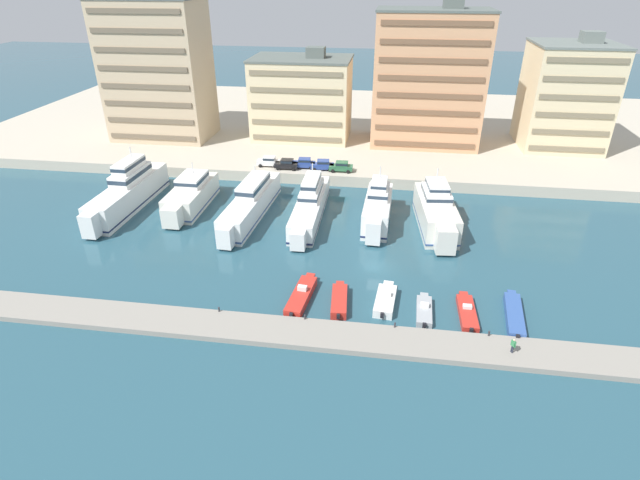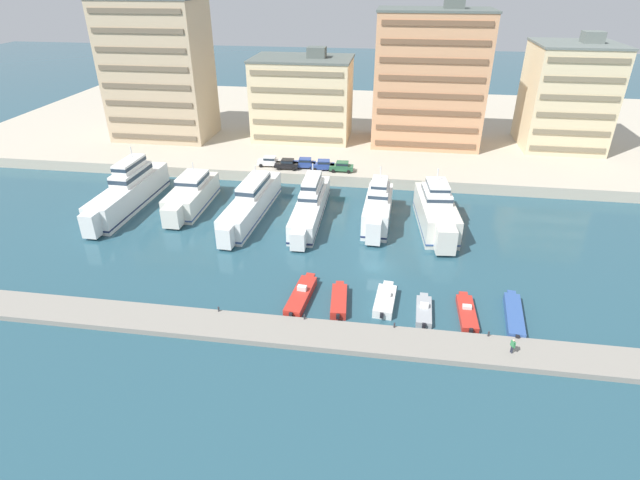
{
  "view_description": "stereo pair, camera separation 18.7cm",
  "coord_description": "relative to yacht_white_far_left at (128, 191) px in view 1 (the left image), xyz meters",
  "views": [
    {
      "loc": [
        0.46,
        -54.24,
        33.35
      ],
      "look_at": [
        -7.68,
        1.92,
        2.5
      ],
      "focal_mm": 28.0,
      "sensor_mm": 36.0,
      "label": 1
    },
    {
      "loc": [
        0.64,
        -54.21,
        33.35
      ],
      "look_at": [
        -7.68,
        1.92,
        2.5
      ],
      "focal_mm": 28.0,
      "sensor_mm": 36.0,
      "label": 2
    }
  ],
  "objects": [
    {
      "name": "ground_plane",
      "position": [
        39.73,
        -13.05,
        -2.7
      ],
      "size": [
        400.0,
        400.0,
        0.0
      ],
      "primitive_type": "plane",
      "color": "#285160"
    },
    {
      "name": "quay_promenade",
      "position": [
        39.73,
        48.24,
        -1.74
      ],
      "size": [
        180.0,
        70.0,
        1.92
      ],
      "primitive_type": "cube",
      "color": "#BCB29E",
      "rests_on": "ground"
    },
    {
      "name": "pier_dock",
      "position": [
        39.73,
        -27.42,
        -2.39
      ],
      "size": [
        120.0,
        4.53,
        0.62
      ],
      "primitive_type": "cube",
      "color": "gray",
      "rests_on": "ground"
    },
    {
      "name": "yacht_white_far_left",
      "position": [
        0.0,
        0.0,
        0.0
      ],
      "size": [
        4.44,
        22.64,
        9.09
      ],
      "color": "white",
      "rests_on": "ground"
    },
    {
      "name": "yacht_ivory_left",
      "position": [
        9.6,
        1.41,
        -0.68
      ],
      "size": [
        4.77,
        16.31,
        6.74
      ],
      "color": "silver",
      "rests_on": "ground"
    },
    {
      "name": "yacht_white_mid_left",
      "position": [
        19.82,
        -0.23,
        -0.57
      ],
      "size": [
        4.91,
        22.62,
        7.02
      ],
      "color": "white",
      "rests_on": "ground"
    },
    {
      "name": "yacht_white_center_left",
      "position": [
        28.8,
        0.75,
        -0.63
      ],
      "size": [
        3.82,
        22.04,
        7.61
      ],
      "color": "white",
      "rests_on": "ground"
    },
    {
      "name": "yacht_white_center",
      "position": [
        39.0,
        0.08,
        -0.29
      ],
      "size": [
        4.12,
        15.4,
        8.19
      ],
      "color": "white",
      "rests_on": "ground"
    },
    {
      "name": "yacht_ivory_center_right",
      "position": [
        47.48,
        -0.14,
        -0.22
      ],
      "size": [
        6.13,
        17.65,
        8.29
      ],
      "color": "silver",
      "rests_on": "ground"
    },
    {
      "name": "motorboat_red_far_left",
      "position": [
        31.33,
        -20.98,
        -2.18
      ],
      "size": [
        2.67,
        8.46,
        1.57
      ],
      "color": "red",
      "rests_on": "ground"
    },
    {
      "name": "motorboat_red_left",
      "position": [
        35.71,
        -21.31,
        -2.2
      ],
      "size": [
        2.16,
        6.75,
        0.99
      ],
      "color": "red",
      "rests_on": "ground"
    },
    {
      "name": "motorboat_white_mid_left",
      "position": [
        40.87,
        -20.52,
        -2.17
      ],
      "size": [
        2.57,
        6.69,
        1.49
      ],
      "color": "white",
      "rests_on": "ground"
    },
    {
      "name": "motorboat_grey_center_left",
      "position": [
        45.14,
        -21.69,
        -2.31
      ],
      "size": [
        1.83,
        6.1,
        1.19
      ],
      "color": "#9EA3A8",
      "rests_on": "ground"
    },
    {
      "name": "motorboat_red_center",
      "position": [
        49.79,
        -21.29,
        -2.33
      ],
      "size": [
        1.83,
        7.18,
        1.09
      ],
      "color": "red",
      "rests_on": "ground"
    },
    {
      "name": "motorboat_blue_center_right",
      "position": [
        54.76,
        -21.16,
        -2.25
      ],
      "size": [
        2.5,
        8.58,
        0.91
      ],
      "color": "#33569E",
      "rests_on": "ground"
    },
    {
      "name": "car_white_far_left",
      "position": [
        18.7,
        16.41,
        0.2
      ],
      "size": [
        4.13,
        1.98,
        1.8
      ],
      "color": "white",
      "rests_on": "quay_promenade"
    },
    {
      "name": "car_black_left",
      "position": [
        22.16,
        15.47,
        0.2
      ],
      "size": [
        4.13,
        1.97,
        1.8
      ],
      "color": "black",
      "rests_on": "quay_promenade"
    },
    {
      "name": "car_blue_mid_left",
      "position": [
        25.16,
        16.41,
        0.2
      ],
      "size": [
        4.2,
        2.14,
        1.8
      ],
      "color": "#28428E",
      "rests_on": "quay_promenade"
    },
    {
      "name": "car_blue_center_left",
      "position": [
        28.59,
        15.96,
        0.2
      ],
      "size": [
        4.23,
        2.2,
        1.8
      ],
      "color": "#28428E",
      "rests_on": "quay_promenade"
    },
    {
      "name": "car_green_center",
      "position": [
        31.95,
        15.63,
        0.2
      ],
      "size": [
        4.12,
        1.95,
        1.8
      ],
      "color": "#2D6642",
      "rests_on": "quay_promenade"
    },
    {
      "name": "apartment_block_far_left",
      "position": [
        -7.27,
        31.58,
        12.74
      ],
      "size": [
        19.91,
        13.03,
        28.92
      ],
      "color": "#C6AD89",
      "rests_on": "quay_promenade"
    },
    {
      "name": "apartment_block_left",
      "position": [
        21.54,
        35.4,
        7.32
      ],
      "size": [
        19.98,
        13.48,
        18.08
      ],
      "color": "beige",
      "rests_on": "quay_promenade"
    },
    {
      "name": "apartment_block_mid_left",
      "position": [
        46.7,
        34.86,
        11.87
      ],
      "size": [
        21.28,
        13.0,
        27.2
      ],
      "color": "tan",
      "rests_on": "quay_promenade"
    },
    {
      "name": "apartment_block_center_left",
      "position": [
        73.22,
        36.79,
        9.06
      ],
      "size": [
        15.15,
        15.11,
        21.56
      ],
      "color": "beige",
      "rests_on": "quay_promenade"
    },
    {
      "name": "pedestrian_near_edge",
      "position": [
        53.26,
        -27.67,
        -1.12
      ],
      "size": [
        0.42,
        0.55,
        1.62
      ],
      "color": "#282D3D",
      "rests_on": "pier_dock"
    },
    {
      "name": "bollard_west",
      "position": [
        23.01,
        -25.4,
        -1.75
      ],
      "size": [
        0.2,
        0.2,
        0.61
      ],
      "color": "#2D2D33",
      "rests_on": "pier_dock"
    },
    {
      "name": "bollard_west_mid",
      "position": [
        32.49,
        -25.4,
        -1.75
      ],
      "size": [
        0.2,
        0.2,
        0.61
      ],
      "color": "#2D2D33",
      "rests_on": "pier_dock"
    },
    {
      "name": "bollard_east_mid",
      "position": [
        41.96,
        -25.4,
        -1.75
      ],
      "size": [
        0.2,
        0.2,
        0.61
      ],
      "color": "#2D2D33",
      "rests_on": "pier_dock"
    },
    {
      "name": "bollard_east",
      "position": [
        51.43,
        -25.4,
        -1.75
      ],
      "size": [
        0.2,
        0.2,
        0.61
      ],
      "color": "#2D2D33",
      "rests_on": "pier_dock"
    }
  ]
}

